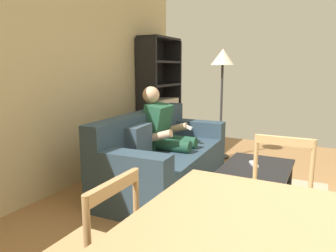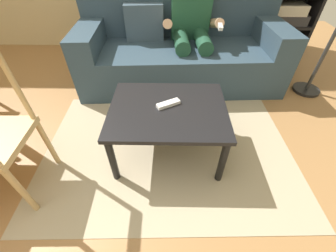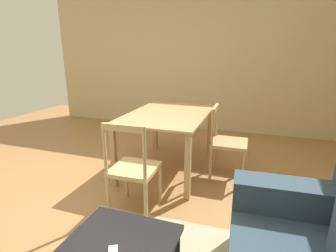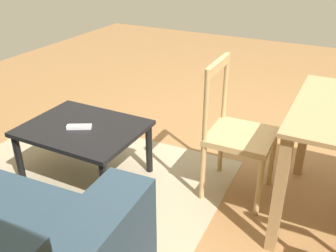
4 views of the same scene
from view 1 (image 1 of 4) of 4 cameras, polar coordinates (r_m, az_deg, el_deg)
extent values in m
cube|color=#D1BC8C|center=(3.45, -26.06, 9.07)|extent=(6.12, 0.12, 2.77)
cube|color=#2D4251|center=(3.86, 0.00, -7.51)|extent=(2.18, 0.99, 0.43)
cube|color=#2D4251|center=(3.89, -4.53, -0.70)|extent=(2.14, 0.32, 0.45)
cube|color=#2D4251|center=(2.96, -7.57, -6.74)|extent=(0.29, 0.89, 0.22)
cube|color=#2D4251|center=(4.63, 4.80, -0.36)|extent=(0.29, 0.89, 0.22)
cube|color=#384C5B|center=(3.49, -5.27, -2.79)|extent=(0.41, 0.18, 0.36)
cube|color=#23563D|center=(3.91, -2.14, 0.00)|extent=(0.42, 0.34, 0.57)
sphere|color=#DBAD89|center=(3.89, -3.10, 5.67)|extent=(0.21, 0.21, 0.21)
cylinder|color=#1C4530|center=(3.75, 0.82, -3.56)|extent=(0.17, 0.45, 0.15)
cylinder|color=#DBAD89|center=(3.75, 3.93, -8.09)|extent=(0.11, 0.11, 0.43)
cube|color=black|center=(3.78, 5.06, -10.73)|extent=(0.11, 0.25, 0.08)
cylinder|color=#1C4530|center=(3.94, 2.09, -2.84)|extent=(0.17, 0.45, 0.15)
cylinder|color=#DBAD89|center=(3.94, 5.05, -7.14)|extent=(0.11, 0.11, 0.43)
cube|color=black|center=(3.98, 6.11, -9.65)|extent=(0.11, 0.25, 0.08)
cylinder|color=#DBAD89|center=(3.64, -1.78, -1.88)|extent=(0.11, 0.36, 0.19)
cylinder|color=#DBAD89|center=(4.09, 1.28, -0.50)|extent=(0.11, 0.36, 0.19)
cube|color=white|center=(4.02, 3.39, -0.11)|extent=(0.05, 0.16, 0.08)
cube|color=black|center=(3.34, 15.86, -7.20)|extent=(0.82, 0.65, 0.03)
cylinder|color=black|center=(3.03, 19.55, -13.64)|extent=(0.05, 0.05, 0.40)
cylinder|color=black|center=(3.72, 21.20, -9.18)|extent=(0.05, 0.05, 0.40)
cylinder|color=black|center=(3.14, 9.07, -12.25)|extent=(0.05, 0.05, 0.40)
cylinder|color=black|center=(3.81, 12.65, -8.23)|extent=(0.05, 0.05, 0.40)
cube|color=white|center=(3.34, 15.33, -6.69)|extent=(0.17, 0.13, 0.02)
cube|color=black|center=(4.83, -3.95, 4.80)|extent=(0.04, 0.36, 1.85)
cube|color=black|center=(5.58, 0.69, 5.60)|extent=(0.04, 0.36, 1.85)
cube|color=black|center=(5.28, -3.09, 5.31)|extent=(0.90, 0.02, 1.85)
cube|color=black|center=(5.36, -1.42, -4.48)|extent=(0.83, 0.36, 0.04)
cube|color=black|center=(5.28, -1.44, -0.59)|extent=(0.83, 0.36, 0.04)
cube|color=black|center=(5.22, -1.46, 3.40)|extent=(0.83, 0.36, 0.04)
cube|color=black|center=(5.19, -1.48, 7.47)|extent=(0.83, 0.36, 0.04)
cube|color=black|center=(5.18, -1.50, 11.56)|extent=(0.83, 0.36, 0.04)
cube|color=black|center=(5.20, -1.52, 15.65)|extent=(0.83, 0.36, 0.04)
cube|color=beige|center=(5.34, -1.19, -3.67)|extent=(0.68, 0.30, 0.12)
cube|color=#333338|center=(5.27, -1.15, 0.26)|extent=(0.68, 0.30, 0.12)
cube|color=beige|center=(5.20, -1.44, 1.46)|extent=(0.68, 0.30, 0.12)
cube|color=beige|center=(5.22, -1.11, 4.28)|extent=(0.68, 0.30, 0.12)
cube|color=tan|center=(1.30, 13.09, -20.02)|extent=(1.38, 0.98, 0.02)
cube|color=tan|center=(2.14, 5.22, -18.56)|extent=(0.06, 0.06, 0.74)
cylinder|color=tan|center=(1.71, -5.81, -14.77)|extent=(0.03, 0.03, 0.44)
cylinder|color=tan|center=(1.44, -14.40, -20.24)|extent=(0.03, 0.03, 0.44)
cube|color=tan|center=(1.49, -9.91, -10.78)|extent=(0.38, 0.04, 0.06)
cube|color=tan|center=(2.32, 19.14, -14.82)|extent=(0.43, 0.43, 0.04)
cylinder|color=tan|center=(2.28, 13.05, -21.23)|extent=(0.04, 0.04, 0.44)
cylinder|color=tan|center=(2.60, 15.05, -17.02)|extent=(0.04, 0.04, 0.44)
cylinder|color=tan|center=(2.57, 23.80, -17.95)|extent=(0.04, 0.04, 0.44)
cylinder|color=tan|center=(2.43, 15.59, -7.17)|extent=(0.03, 0.03, 0.49)
cylinder|color=tan|center=(2.39, 24.64, -8.02)|extent=(0.03, 0.03, 0.49)
cube|color=tan|center=(2.35, 20.41, -2.58)|extent=(0.04, 0.38, 0.06)
cube|color=tan|center=(3.48, 15.51, -13.65)|extent=(2.04, 1.46, 0.01)
cylinder|color=black|center=(5.09, 9.38, -5.48)|extent=(0.28, 0.28, 0.03)
cylinder|color=#333333|center=(4.94, 9.63, 2.45)|extent=(0.04, 0.04, 1.45)
cone|color=beige|center=(4.90, 9.94, 12.28)|extent=(0.36, 0.36, 0.24)
camera|label=2|loc=(3.20, 38.08, 7.38)|focal=22.92mm
camera|label=3|loc=(4.32, 10.19, 11.89)|focal=27.58mm
camera|label=4|loc=(2.86, -31.14, 13.31)|focal=39.97mm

